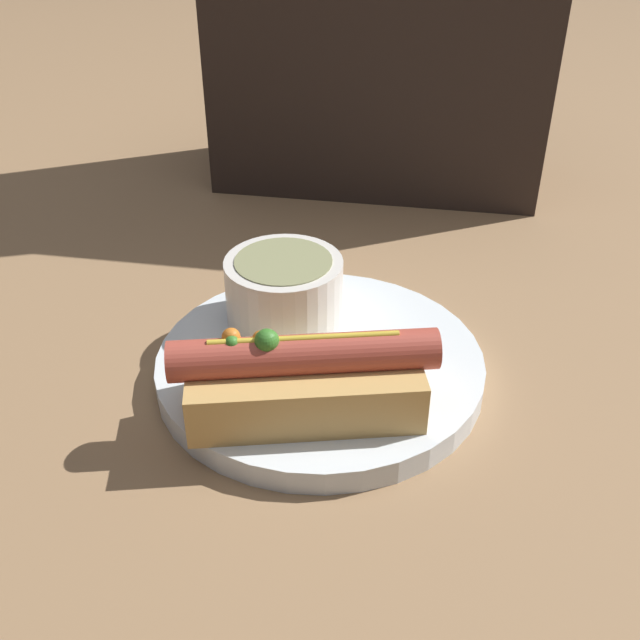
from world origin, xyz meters
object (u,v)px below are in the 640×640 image
hot_dog (304,378)px  spoon (288,339)px  soup_bowl (284,288)px  seated_diner (380,2)px

hot_dog → spoon: size_ratio=1.21×
spoon → hot_dog: bearing=-138.7°
soup_bowl → spoon: 0.04m
hot_dog → soup_bowl: bearing=94.1°
soup_bowl → spoon: (0.01, -0.03, -0.03)m
spoon → seated_diner: size_ratio=0.32×
soup_bowl → seated_diner: bearing=84.8°
hot_dog → seated_diner: 0.50m
spoon → seated_diner: (0.02, 0.40, 0.18)m
soup_bowl → hot_dog: bearing=-71.0°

